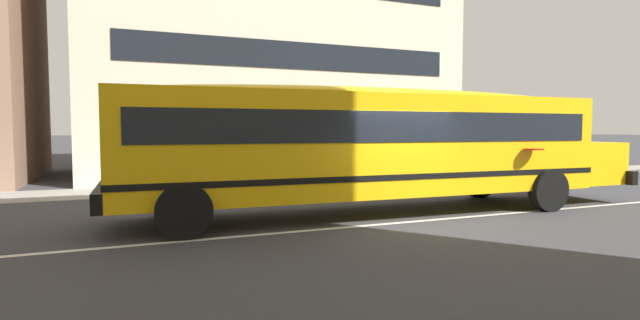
% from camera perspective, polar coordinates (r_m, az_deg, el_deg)
% --- Properties ---
extents(ground_plane, '(400.00, 400.00, 0.00)m').
position_cam_1_polar(ground_plane, '(11.02, 9.69, -7.31)').
color(ground_plane, '#38383D').
extents(sidewalk_far, '(120.00, 3.00, 0.01)m').
position_cam_1_polar(sidewalk_far, '(18.36, -4.00, -2.89)').
color(sidewalk_far, gray).
rests_on(sidewalk_far, ground_plane).
extents(lane_centreline, '(110.00, 0.16, 0.01)m').
position_cam_1_polar(lane_centreline, '(11.02, 9.69, -7.29)').
color(lane_centreline, silver).
rests_on(lane_centreline, ground_plane).
extents(school_bus, '(13.90, 3.55, 3.09)m').
position_cam_1_polar(school_bus, '(12.04, 6.69, 2.43)').
color(school_bus, yellow).
rests_on(school_bus, ground_plane).
extents(parked_car_teal_near_corner, '(3.98, 2.04, 1.64)m').
position_cam_1_polar(parked_car_teal_near_corner, '(22.34, 25.98, 0.06)').
color(parked_car_teal_near_corner, '#195B66').
rests_on(parked_car_teal_near_corner, ground_plane).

